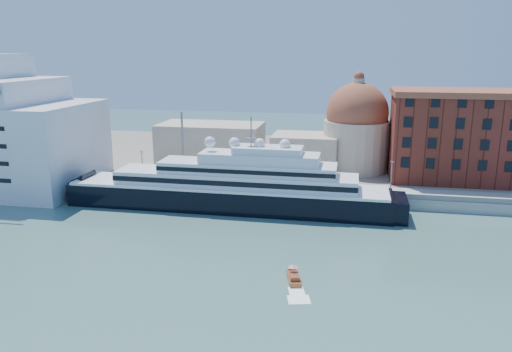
# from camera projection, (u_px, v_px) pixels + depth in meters

# --- Properties ---
(ground) EXTENTS (400.00, 400.00, 0.00)m
(ground) POSITION_uv_depth(u_px,v_px,m) (230.00, 248.00, 90.54)
(ground) COLOR #345B57
(ground) RESTS_ON ground
(quay) EXTENTS (180.00, 10.00, 2.50)m
(quay) POSITION_uv_depth(u_px,v_px,m) (263.00, 191.00, 122.58)
(quay) COLOR gray
(quay) RESTS_ON ground
(land) EXTENTS (260.00, 72.00, 2.00)m
(land) POSITION_uv_depth(u_px,v_px,m) (285.00, 158.00, 161.66)
(land) COLOR slate
(land) RESTS_ON ground
(quay_fence) EXTENTS (180.00, 0.10, 1.20)m
(quay_fence) POSITION_uv_depth(u_px,v_px,m) (260.00, 189.00, 117.85)
(quay_fence) COLOR slate
(quay_fence) RESTS_ON quay
(superyacht) EXTENTS (82.32, 11.41, 24.60)m
(superyacht) POSITION_uv_depth(u_px,v_px,m) (217.00, 190.00, 112.96)
(superyacht) COLOR black
(superyacht) RESTS_ON ground
(service_barge) EXTENTS (10.87, 4.41, 2.39)m
(service_barge) POSITION_uv_depth(u_px,v_px,m) (29.00, 197.00, 119.98)
(service_barge) COLOR white
(service_barge) RESTS_ON ground
(water_taxi) EXTENTS (3.00, 5.60, 2.53)m
(water_taxi) POSITION_uv_depth(u_px,v_px,m) (294.00, 277.00, 77.66)
(water_taxi) COLOR brown
(water_taxi) RESTS_ON ground
(warehouse) EXTENTS (43.00, 19.00, 23.25)m
(warehouse) POSITION_uv_depth(u_px,v_px,m) (476.00, 136.00, 127.04)
(warehouse) COLOR maroon
(warehouse) RESTS_ON land
(church) EXTENTS (66.00, 18.00, 25.50)m
(church) POSITION_uv_depth(u_px,v_px,m) (300.00, 137.00, 141.60)
(church) COLOR beige
(church) RESTS_ON land
(lamp_posts) EXTENTS (120.80, 2.40, 18.00)m
(lamp_posts) POSITION_uv_depth(u_px,v_px,m) (211.00, 156.00, 121.16)
(lamp_posts) COLOR slate
(lamp_posts) RESTS_ON quay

